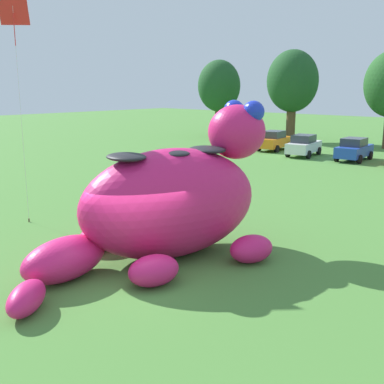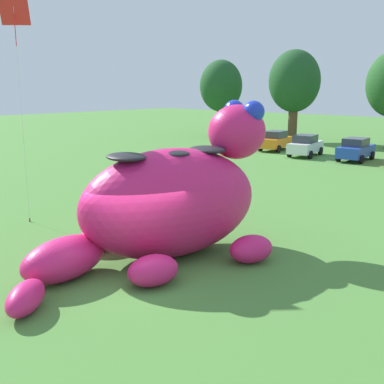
% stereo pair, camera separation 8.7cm
% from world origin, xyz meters
% --- Properties ---
extents(ground_plane, '(160.00, 160.00, 0.00)m').
position_xyz_m(ground_plane, '(0.00, 0.00, 0.00)').
color(ground_plane, '#4C8438').
extents(giant_inflatable_creature, '(5.95, 10.14, 5.04)m').
position_xyz_m(giant_inflatable_creature, '(-0.35, 1.97, 1.84)').
color(giant_inflatable_creature, '#E01E6B').
rests_on(giant_inflatable_creature, ground).
extents(car_orange, '(2.36, 4.29, 1.72)m').
position_xyz_m(car_orange, '(-12.41, 27.13, 0.86)').
color(car_orange, orange).
rests_on(car_orange, ground).
extents(car_white, '(2.46, 4.33, 1.72)m').
position_xyz_m(car_white, '(-8.73, 25.76, 0.86)').
color(car_white, white).
rests_on(car_white, ground).
extents(car_blue, '(2.22, 4.24, 1.72)m').
position_xyz_m(car_blue, '(-4.68, 26.12, 0.86)').
color(car_blue, '#2347B7').
rests_on(car_blue, ground).
extents(tree_far_left, '(4.74, 4.74, 8.42)m').
position_xyz_m(tree_far_left, '(-24.04, 33.80, 5.51)').
color(tree_far_left, brown).
rests_on(tree_far_left, ground).
extents(tree_left, '(5.14, 5.14, 9.12)m').
position_xyz_m(tree_left, '(-15.13, 34.48, 5.97)').
color(tree_left, brown).
rests_on(tree_left, ground).
extents(tethered_flying_kite, '(1.13, 1.13, 9.25)m').
position_xyz_m(tethered_flying_kite, '(-7.55, 0.84, 8.38)').
color(tethered_flying_kite, brown).
rests_on(tethered_flying_kite, ground).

